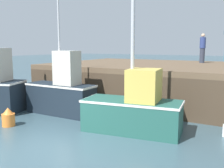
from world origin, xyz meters
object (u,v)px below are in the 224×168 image
(fishing_boat_mid, at_px, (134,109))
(dockworker, at_px, (203,48))
(fishing_boat_near_right, at_px, (62,93))
(mooring_buoy_foreground, at_px, (8,118))

(fishing_boat_mid, bearing_deg, dockworker, 85.67)
(fishing_boat_near_right, height_order, mooring_buoy_foreground, fishing_boat_near_right)
(fishing_boat_mid, distance_m, dockworker, 8.51)
(fishing_boat_mid, relative_size, dockworker, 2.72)
(fishing_boat_near_right, bearing_deg, mooring_buoy_foreground, -104.14)
(dockworker, height_order, mooring_buoy_foreground, dockworker)
(fishing_boat_near_right, distance_m, fishing_boat_mid, 3.84)
(fishing_boat_near_right, relative_size, fishing_boat_mid, 1.07)
(fishing_boat_near_right, relative_size, mooring_buoy_foreground, 7.15)
(dockworker, bearing_deg, fishing_boat_near_right, -120.08)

